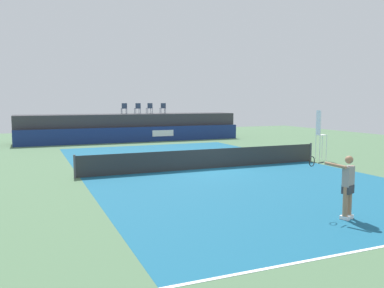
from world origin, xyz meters
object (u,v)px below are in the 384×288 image
at_px(spectator_chair_left, 138,108).
at_px(umpire_chair, 320,132).
at_px(tennis_player, 347,185).
at_px(net_post_far, 311,152).
at_px(spectator_chair_right, 163,108).
at_px(net_post_near, 75,166).
at_px(tennis_ball, 97,172).
at_px(spectator_chair_far_left, 124,108).
at_px(spectator_chair_center, 150,108).

bearing_deg(spectator_chair_left, umpire_chair, -67.97).
bearing_deg(tennis_player, net_post_far, 55.72).
distance_m(spectator_chair_right, umpire_chair, 15.97).
distance_m(spectator_chair_left, net_post_near, 16.83).
xyz_separation_m(spectator_chair_left, tennis_ball, (-5.74, -14.20, -2.66)).
distance_m(umpire_chair, net_post_near, 13.03).
relative_size(spectator_chair_far_left, net_post_far, 0.89).
height_order(spectator_chair_right, net_post_far, spectator_chair_right).
height_order(spectator_chair_right, tennis_player, spectator_chair_right).
xyz_separation_m(spectator_chair_far_left, net_post_far, (6.67, -15.42, -2.19)).
relative_size(spectator_chair_far_left, spectator_chair_left, 1.00).
relative_size(spectator_chair_far_left, spectator_chair_right, 1.00).
bearing_deg(umpire_chair, spectator_chair_far_left, 115.22).
height_order(umpire_chair, net_post_far, umpire_chair).
xyz_separation_m(spectator_chair_center, umpire_chair, (5.06, -15.42, -1.11)).
height_order(spectator_chair_far_left, tennis_player, spectator_chair_far_left).
relative_size(spectator_chair_far_left, tennis_player, 0.50).
bearing_deg(spectator_chair_center, net_post_near, -117.16).
xyz_separation_m(spectator_chair_far_left, tennis_player, (0.56, -24.38, -1.73)).
bearing_deg(net_post_near, spectator_chair_left, 65.85).
xyz_separation_m(spectator_chair_left, spectator_chair_right, (2.31, 0.25, 0.00)).
relative_size(tennis_player, tennis_ball, 26.03).
distance_m(spectator_chair_center, net_post_near, 17.49).
relative_size(spectator_chair_left, net_post_near, 0.89).
height_order(spectator_chair_left, net_post_near, spectator_chair_left).
bearing_deg(tennis_ball, spectator_chair_far_left, 72.13).
height_order(net_post_far, tennis_ball, net_post_far).
bearing_deg(tennis_ball, spectator_chair_left, 67.99).
bearing_deg(umpire_chair, tennis_ball, 175.16).
xyz_separation_m(spectator_chair_center, net_post_near, (-7.92, -15.44, -2.19)).
bearing_deg(spectator_chair_far_left, tennis_ball, -107.87).
bearing_deg(spectator_chair_far_left, net_post_far, -66.60).
relative_size(spectator_chair_left, tennis_player, 0.50).
bearing_deg(spectator_chair_right, spectator_chair_center, -178.41).
height_order(spectator_chair_far_left, net_post_near, spectator_chair_far_left).
bearing_deg(spectator_chair_right, spectator_chair_far_left, -179.10).
xyz_separation_m(net_post_far, tennis_ball, (-11.31, 1.02, -0.46)).
xyz_separation_m(spectator_chair_center, net_post_far, (4.48, -15.44, -2.19)).
xyz_separation_m(spectator_chair_left, spectator_chair_center, (1.10, 0.21, 0.00)).
bearing_deg(net_post_far, spectator_chair_center, 106.17).
xyz_separation_m(spectator_chair_right, umpire_chair, (3.84, -15.46, -1.11)).
xyz_separation_m(spectator_chair_left, net_post_far, (5.57, -15.23, -2.19)).
xyz_separation_m(umpire_chair, tennis_ball, (-11.90, 1.01, -1.55)).
xyz_separation_m(umpire_chair, net_post_near, (-12.98, -0.02, -1.09)).
height_order(spectator_chair_center, net_post_far, spectator_chair_center).
height_order(umpire_chair, net_post_near, umpire_chair).
distance_m(spectator_chair_far_left, spectator_chair_right, 3.41).
relative_size(spectator_chair_right, tennis_ball, 13.06).
bearing_deg(tennis_ball, tennis_player, -62.47).
bearing_deg(spectator_chair_far_left, net_post_near, -110.38).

